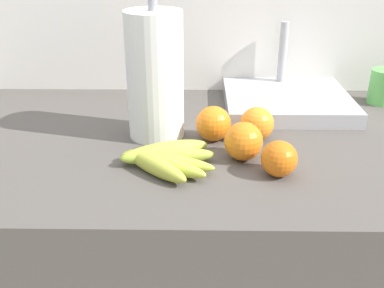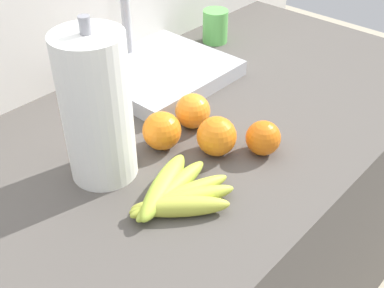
# 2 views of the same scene
# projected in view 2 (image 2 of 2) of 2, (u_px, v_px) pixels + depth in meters

# --- Properties ---
(counter) EXTENTS (1.50, 0.72, 0.93)m
(counter) POSITION_uv_depth(u_px,v_px,m) (191.00, 263.00, 1.34)
(counter) COLOR #514C47
(counter) RESTS_ON ground
(wall_back) EXTENTS (1.90, 0.06, 1.30)m
(wall_back) POSITION_uv_depth(u_px,v_px,m) (96.00, 155.00, 1.44)
(wall_back) COLOR silver
(wall_back) RESTS_ON ground
(banana_bunch) EXTENTS (0.20, 0.19, 0.04)m
(banana_bunch) POSITION_uv_depth(u_px,v_px,m) (175.00, 195.00, 0.86)
(banana_bunch) COLOR gold
(banana_bunch) RESTS_ON counter
(orange_back_left) EXTENTS (0.07, 0.07, 0.07)m
(orange_back_left) POSITION_uv_depth(u_px,v_px,m) (263.00, 138.00, 0.97)
(orange_back_left) COLOR orange
(orange_back_left) RESTS_ON counter
(orange_center) EXTENTS (0.08, 0.08, 0.08)m
(orange_center) POSITION_uv_depth(u_px,v_px,m) (217.00, 136.00, 0.96)
(orange_center) COLOR orange
(orange_center) RESTS_ON counter
(orange_right) EXTENTS (0.08, 0.08, 0.08)m
(orange_right) POSITION_uv_depth(u_px,v_px,m) (194.00, 112.00, 1.04)
(orange_right) COLOR orange
(orange_right) RESTS_ON counter
(orange_front) EXTENTS (0.08, 0.08, 0.08)m
(orange_front) POSITION_uv_depth(u_px,v_px,m) (162.00, 131.00, 0.98)
(orange_front) COLOR orange
(orange_front) RESTS_ON counter
(paper_towel_roll) EXTENTS (0.13, 0.13, 0.32)m
(paper_towel_roll) POSITION_uv_depth(u_px,v_px,m) (97.00, 109.00, 0.85)
(paper_towel_roll) COLOR white
(paper_towel_roll) RESTS_ON counter
(sink_basin) EXTENTS (0.33, 0.32, 0.21)m
(sink_basin) POSITION_uv_depth(u_px,v_px,m) (158.00, 70.00, 1.23)
(sink_basin) COLOR #B7BABF
(sink_basin) RESTS_ON counter
(mug) EXTENTS (0.07, 0.07, 0.10)m
(mug) POSITION_uv_depth(u_px,v_px,m) (215.00, 26.00, 1.40)
(mug) COLOR #62BF56
(mug) RESTS_ON counter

